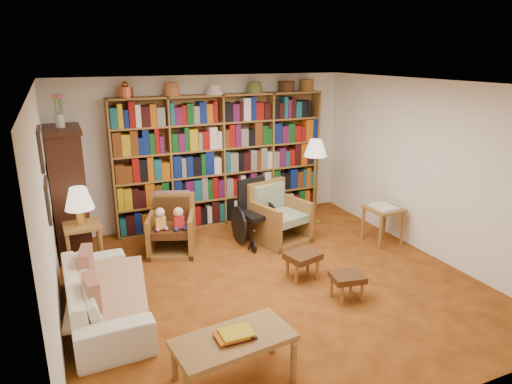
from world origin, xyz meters
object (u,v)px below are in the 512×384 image
side_table_lamp (83,235)px  wheelchair (255,214)px  armchair_sage (277,218)px  coffee_table (234,343)px  footstool_a (303,258)px  floor_lamp (316,151)px  side_table_papers (384,213)px  footstool_b (347,279)px  armchair_leather (170,228)px  sofa (103,294)px

side_table_lamp → wheelchair: bearing=-0.5°
armchair_sage → coffee_table: armchair_sage is taller
armchair_sage → wheelchair: 0.38m
footstool_a → floor_lamp: bearing=55.6°
armchair_sage → floor_lamp: (0.90, 0.40, 0.92)m
side_table_lamp → floor_lamp: (3.76, 0.32, 0.76)m
wheelchair → floor_lamp: size_ratio=0.67×
armchair_sage → side_table_papers: 1.64m
armchair_sage → footstool_b: (-0.06, -2.00, -0.09)m
armchair_leather → coffee_table: 3.05m
floor_lamp → coffee_table: 4.28m
armchair_leather → footstool_b: (1.59, -2.26, -0.09)m
floor_lamp → armchair_sage: bearing=-155.8°
floor_lamp → side_table_papers: floor_lamp is taller
footstool_a → coffee_table: (-1.53, -1.46, 0.09)m
side_table_lamp → armchair_leather: armchair_leather is taller
footstool_b → side_table_papers: bearing=39.2°
side_table_papers → footstool_a: size_ratio=1.23×
side_table_lamp → side_table_papers: size_ratio=1.09×
armchair_leather → footstool_a: size_ratio=1.83×
wheelchair → armchair_sage: bearing=-9.4°
armchair_leather → side_table_papers: bearing=-18.6°
floor_lamp → footstool_b: size_ratio=3.42×
sofa → armchair_sage: 3.03m
side_table_papers → side_table_lamp: bearing=168.7°
floor_lamp → side_table_papers: 1.52m
armchair_sage → side_table_papers: (1.44, -0.78, 0.13)m
armchair_sage → side_table_lamp: bearing=178.4°
side_table_papers → floor_lamp: bearing=114.4°
armchair_leather → footstool_a: (1.36, -1.58, -0.06)m
coffee_table → side_table_papers: bearing=31.7°
sofa → side_table_papers: bearing=-85.1°
side_table_papers → wheelchair: bearing=154.9°
sofa → side_table_papers: size_ratio=3.19×
sofa → side_table_lamp: size_ratio=2.91×
sofa → armchair_leather: 1.87m
armchair_sage → footstool_a: bearing=-102.2°
armchair_leather → side_table_papers: 3.26m
footstool_a → coffee_table: coffee_table is taller
footstool_b → armchair_sage: bearing=88.3°
floor_lamp → coffee_table: bearing=-130.3°
side_table_lamp → coffee_table: size_ratio=0.59×
armchair_leather → floor_lamp: bearing=3.3°
floor_lamp → armchair_leather: bearing=-176.7°
armchair_leather → footstool_b: 2.76m
floor_lamp → coffee_table: (-2.71, -3.19, -0.88)m
wheelchair → side_table_papers: bearing=-25.1°
wheelchair → side_table_papers: (1.80, -0.84, 0.03)m
armchair_leather → armchair_sage: 1.67m
armchair_leather → armchair_sage: (1.65, -0.25, -0.00)m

